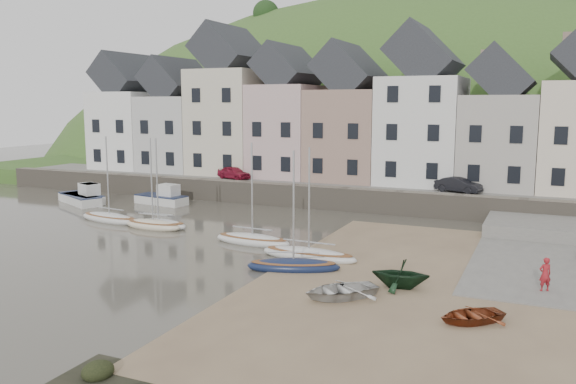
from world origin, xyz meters
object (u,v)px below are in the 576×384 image
at_px(sailboat_0, 110,218).
at_px(rowboat_green, 401,273).
at_px(rowboat_white, 340,290).
at_px(car_right, 458,185).
at_px(car_left, 234,173).
at_px(rowboat_red, 471,315).
at_px(person_red, 545,274).

height_order(sailboat_0, rowboat_green, sailboat_0).
bearing_deg(rowboat_white, car_right, 130.43).
height_order(car_left, car_right, car_right).
bearing_deg(rowboat_green, sailboat_0, -113.24).
bearing_deg(rowboat_red, person_red, 112.06).
relative_size(sailboat_0, rowboat_green, 2.44).
bearing_deg(rowboat_red, sailboat_0, -151.94).
bearing_deg(sailboat_0, rowboat_green, -16.64).
relative_size(rowboat_red, car_right, 0.75).
relative_size(sailboat_0, rowboat_red, 2.37).
xyz_separation_m(rowboat_white, car_left, (-17.97, 22.74, 1.77)).
height_order(sailboat_0, person_red, sailboat_0).
xyz_separation_m(sailboat_0, car_right, (22.33, 13.56, 1.93)).
distance_m(rowboat_white, rowboat_green, 3.19).
relative_size(rowboat_red, car_left, 0.79).
bearing_deg(rowboat_white, car_left, 173.12).
bearing_deg(car_right, person_red, -144.33).
distance_m(sailboat_0, rowboat_green, 23.64).
relative_size(rowboat_white, car_right, 0.94).
bearing_deg(car_left, rowboat_white, -123.08).
distance_m(rowboat_white, person_red, 9.22).
relative_size(sailboat_0, car_right, 1.78).
relative_size(car_left, car_right, 0.95).
bearing_deg(rowboat_green, car_right, 174.30).
height_order(rowboat_red, car_left, car_left).
relative_size(sailboat_0, car_left, 1.86).
relative_size(rowboat_green, car_left, 0.76).
bearing_deg(person_red, sailboat_0, -38.88).
bearing_deg(rowboat_red, rowboat_white, -138.23).
distance_m(person_red, car_left, 31.88).
distance_m(rowboat_green, car_left, 28.57).
bearing_deg(person_red, car_left, -64.57).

